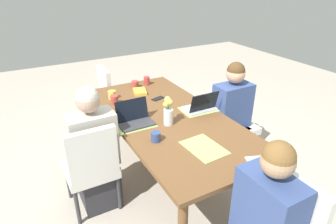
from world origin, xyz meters
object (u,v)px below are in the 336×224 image
coffee_mug_centre_left (112,95)px  coffee_mug_centre_right (147,81)px  chair_near_left_mid (230,118)px  coffee_mug_near_right (156,137)px  person_far_left_far (95,156)px  laptop_near_left_mid (201,107)px  chair_head_right_right_near (114,95)px  flower_vase (168,111)px  coffee_mug_near_left (114,100)px  book_red_cover (140,91)px  phone_silver (256,159)px  chair_far_left_far (91,165)px  laptop_far_left_far (135,119)px  coffee_mug_far_left (135,84)px  person_near_left_mid (231,120)px  dining_table (168,123)px  phone_black (158,99)px

coffee_mug_centre_left → coffee_mug_centre_right: (0.21, -0.52, 0.01)m
chair_near_left_mid → coffee_mug_near_right: size_ratio=10.73×
person_far_left_far → laptop_near_left_mid: 1.14m
person_far_left_far → chair_head_right_right_near: size_ratio=1.33×
coffee_mug_near_right → chair_head_right_right_near: bearing=-6.7°
chair_head_right_right_near → flower_vase: flower_vase is taller
chair_near_left_mid → coffee_mug_near_left: bearing=67.6°
person_far_left_far → book_red_cover: 1.05m
book_red_cover → coffee_mug_near_left: bearing=127.5°
laptop_near_left_mid → phone_silver: laptop_near_left_mid is taller
chair_far_left_far → laptop_far_left_far: laptop_far_left_far is taller
coffee_mug_near_right → book_red_cover: (1.04, -0.31, -0.02)m
coffee_mug_near_left → phone_silver: coffee_mug_near_left is taller
coffee_mug_near_right → chair_far_left_far: bearing=60.6°
chair_far_left_far → coffee_mug_far_left: 1.30m
person_near_left_mid → chair_head_right_right_near: person_near_left_mid is taller
dining_table → phone_silver: 0.98m
chair_head_right_right_near → coffee_mug_far_left: chair_head_right_right_near is taller
coffee_mug_centre_right → person_far_left_far: bearing=133.5°
coffee_mug_centre_right → coffee_mug_far_left: size_ratio=1.23×
person_near_left_mid → laptop_near_left_mid: size_ratio=3.73×
person_near_left_mid → coffee_mug_centre_left: 1.36m
coffee_mug_near_right → coffee_mug_far_left: size_ratio=0.99×
person_far_left_far → phone_silver: person_far_left_far is taller
chair_near_left_mid → book_red_cover: (0.65, 0.85, 0.27)m
person_near_left_mid → laptop_far_left_far: size_ratio=3.73×
dining_table → book_red_cover: size_ratio=10.76×
coffee_mug_near_right → person_near_left_mid: bearing=-73.9°
chair_near_left_mid → chair_head_right_right_near: 1.62m
coffee_mug_near_right → coffee_mug_centre_left: coffee_mug_centre_left is taller
laptop_far_left_far → coffee_mug_centre_right: laptop_far_left_far is taller
coffee_mug_near_right → chair_near_left_mid: bearing=-71.3°
coffee_mug_near_right → phone_black: size_ratio=0.56×
dining_table → coffee_mug_far_left: coffee_mug_far_left is taller
phone_black → coffee_mug_centre_left: bearing=-46.5°
book_red_cover → flower_vase: bearing=-170.6°
chair_far_left_far → laptop_near_left_mid: laptop_near_left_mid is taller
chair_near_left_mid → laptop_near_left_mid: size_ratio=2.81×
chair_head_right_right_near → coffee_mug_near_left: size_ratio=9.80×
person_far_left_far → phone_black: (0.43, -0.86, 0.23)m
chair_head_right_right_near → book_red_cover: 0.71m
coffee_mug_near_left → coffee_mug_centre_right: (0.36, -0.55, 0.01)m
coffee_mug_near_right → coffee_mug_centre_right: 1.35m
chair_head_right_right_near → book_red_cover: size_ratio=4.50×
laptop_far_left_far → coffee_mug_near_right: size_ratio=3.82×
chair_far_left_far → coffee_mug_near_right: size_ratio=10.73×
phone_black → coffee_mug_near_right: bearing=45.3°
person_near_left_mid → person_far_left_far: bearing=88.5°
dining_table → laptop_near_left_mid: bearing=-96.1°
chair_head_right_right_near → laptop_far_left_far: 1.37m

